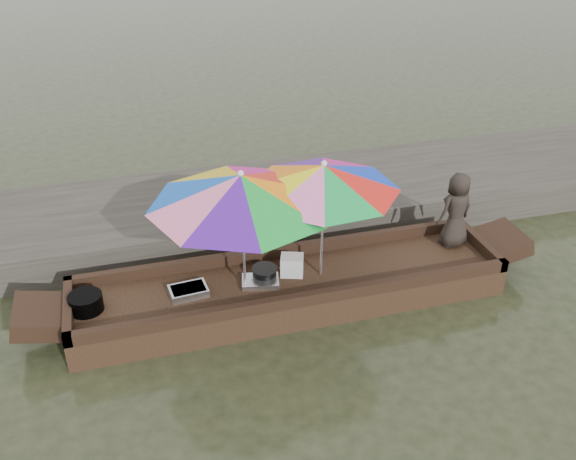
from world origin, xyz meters
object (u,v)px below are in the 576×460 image
object	(u,v)px
cooking_pot	(86,303)
tray_scallop	(260,281)
supply_bag	(292,265)
umbrella_stern	(322,220)
tray_crayfish	(188,291)
umbrella_bow	(243,232)
vendor	(456,210)
boat_hull	(290,291)
charcoal_grill	(265,274)

from	to	relation	value
cooking_pot	tray_scallop	xyz separation A→B (m)	(2.06, -0.03, -0.07)
supply_bag	umbrella_stern	size ratio (longest dim) A/B	0.15
supply_bag	tray_crayfish	bearing A→B (deg)	-176.72
supply_bag	umbrella_bow	distance (m)	0.91
tray_crayfish	umbrella_stern	xyz separation A→B (m)	(1.66, -0.03, 0.73)
cooking_pot	vendor	distance (m)	4.80
vendor	umbrella_bow	world-z (taller)	umbrella_bow
cooking_pot	tray_scallop	size ratio (longest dim) A/B	0.87
umbrella_bow	umbrella_stern	xyz separation A→B (m)	(0.97, 0.00, 0.00)
boat_hull	vendor	world-z (taller)	vendor
boat_hull	umbrella_stern	distance (m)	1.03
boat_hull	umbrella_bow	xyz separation A→B (m)	(-0.57, 0.00, 0.95)
tray_scallop	charcoal_grill	size ratio (longest dim) A/B	1.50
tray_scallop	umbrella_stern	bearing A→B (deg)	-0.85
tray_scallop	vendor	xyz separation A→B (m)	(2.72, 0.20, 0.49)
supply_bag	boat_hull	bearing A→B (deg)	-116.89
cooking_pot	tray_scallop	distance (m)	2.06
charcoal_grill	supply_bag	world-z (taller)	supply_bag
tray_crayfish	cooking_pot	bearing A→B (deg)	179.37
supply_bag	vendor	distance (m)	2.32
boat_hull	umbrella_bow	size ratio (longest dim) A/B	2.47
cooking_pot	tray_crayfish	size ratio (longest dim) A/B	0.87
charcoal_grill	boat_hull	bearing A→B (deg)	-19.26
supply_bag	tray_scallop	bearing A→B (deg)	-167.74
vendor	tray_scallop	bearing A→B (deg)	-7.83
boat_hull	tray_crayfish	bearing A→B (deg)	178.63
cooking_pot	charcoal_grill	distance (m)	2.14
boat_hull	charcoal_grill	distance (m)	0.40
charcoal_grill	umbrella_bow	xyz separation A→B (m)	(-0.27, -0.11, 0.70)
vendor	umbrella_stern	xyz separation A→B (m)	(-1.94, -0.21, 0.25)
tray_scallop	tray_crayfish	bearing A→B (deg)	178.80
tray_crayfish	tray_scallop	distance (m)	0.88
boat_hull	umbrella_bow	world-z (taller)	umbrella_bow
vendor	umbrella_stern	size ratio (longest dim) A/B	0.58
tray_crayfish	charcoal_grill	bearing A→B (deg)	4.47
tray_scallop	umbrella_stern	world-z (taller)	umbrella_stern
cooking_pot	tray_scallop	bearing A→B (deg)	-0.88
cooking_pot	supply_bag	size ratio (longest dim) A/B	1.40
tray_crayfish	supply_bag	bearing A→B (deg)	3.28
cooking_pot	umbrella_stern	world-z (taller)	umbrella_stern
boat_hull	umbrella_bow	distance (m)	1.11
tray_crayfish	umbrella_stern	distance (m)	1.82
boat_hull	tray_scallop	world-z (taller)	tray_scallop
tray_crayfish	umbrella_bow	distance (m)	1.00
cooking_pot	umbrella_bow	world-z (taller)	umbrella_bow
boat_hull	umbrella_bow	bearing A→B (deg)	180.00
tray_scallop	umbrella_bow	distance (m)	0.77
charcoal_grill	vendor	distance (m)	2.68
tray_crayfish	umbrella_bow	world-z (taller)	umbrella_bow
charcoal_grill	vendor	world-z (taller)	vendor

